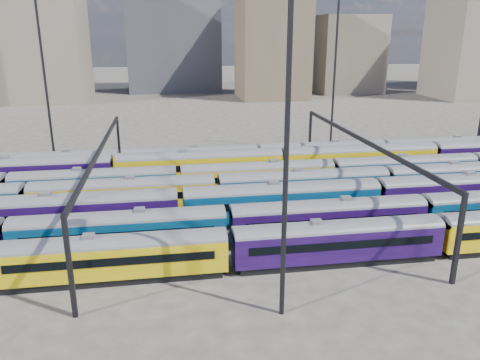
{
  "coord_description": "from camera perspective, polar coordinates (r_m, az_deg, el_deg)",
  "views": [
    {
      "loc": [
        -12.77,
        -51.18,
        19.81
      ],
      "look_at": [
        -4.35,
        1.57,
        3.0
      ],
      "focal_mm": 35.0,
      "sensor_mm": 36.0,
      "label": 1
    }
  ],
  "objects": [
    {
      "name": "ground",
      "position": [
        56.35,
        4.63,
        -3.18
      ],
      "size": [
        500.0,
        500.0,
        0.0
      ],
      "primitive_type": "plane",
      "color": "#403B36",
      "rests_on": "ground"
    },
    {
      "name": "rake_0",
      "position": [
        40.41,
        -1.27,
        -7.91
      ],
      "size": [
        115.99,
        2.83,
        4.76
      ],
      "color": "black",
      "rests_on": "ground"
    },
    {
      "name": "rake_1",
      "position": [
        44.96,
        -1.49,
        -5.06
      ],
      "size": [
        120.0,
        2.93,
        4.92
      ],
      "color": "black",
      "rests_on": "ground"
    },
    {
      "name": "rake_2",
      "position": [
        49.22,
        -7.27,
        -2.89
      ],
      "size": [
        129.94,
        3.17,
        5.34
      ],
      "color": "black",
      "rests_on": "ground"
    },
    {
      "name": "rake_3",
      "position": [
        54.24,
        -2.91,
        -0.95
      ],
      "size": [
        124.9,
        3.05,
        5.13
      ],
      "color": "black",
      "rests_on": "ground"
    },
    {
      "name": "rake_4",
      "position": [
        59.83,
        2.17,
        0.73
      ],
      "size": [
        100.06,
        2.93,
        4.93
      ],
      "color": "black",
      "rests_on": "ground"
    },
    {
      "name": "rake_5",
      "position": [
        68.98,
        14.33,
        2.75
      ],
      "size": [
        158.4,
        3.31,
        5.58
      ],
      "color": "black",
      "rests_on": "ground"
    },
    {
      "name": "rake_6",
      "position": [
        72.21,
        9.96,
        3.38
      ],
      "size": [
        138.85,
        2.9,
        4.88
      ],
      "color": "black",
      "rests_on": "ground"
    },
    {
      "name": "gantry_1",
      "position": [
        53.3,
        -16.59,
        2.59
      ],
      "size": [
        0.35,
        40.35,
        8.03
      ],
      "color": "black",
      "rests_on": "ground"
    },
    {
      "name": "gantry_2",
      "position": [
        57.51,
        14.56,
        3.82
      ],
      "size": [
        0.35,
        40.35,
        8.03
      ],
      "color": "black",
      "rests_on": "ground"
    },
    {
      "name": "mast_1",
      "position": [
        75.41,
        -22.74,
        11.71
      ],
      "size": [
        1.4,
        0.5,
        25.6
      ],
      "color": "black",
      "rests_on": "ground"
    },
    {
      "name": "mast_2",
      "position": [
        30.76,
        5.77,
        6.43
      ],
      "size": [
        1.4,
        0.5,
        25.6
      ],
      "color": "black",
      "rests_on": "ground"
    },
    {
      "name": "mast_3",
      "position": [
        80.36,
        11.47,
        12.96
      ],
      "size": [
        1.4,
        0.5,
        25.6
      ],
      "color": "black",
      "rests_on": "ground"
    }
  ]
}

